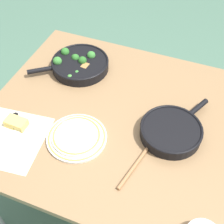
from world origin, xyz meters
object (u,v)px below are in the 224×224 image
skillet_broccoli (79,64)px  dinner_plate_stack (77,137)px  skillet_eggs (171,131)px  wooden_spoon (146,150)px  grater_knife (17,130)px  cheese_block (16,123)px

skillet_broccoli → dinner_plate_stack: bearing=77.2°
skillet_broccoli → skillet_eggs: (0.55, -0.26, -0.00)m
skillet_broccoli → wooden_spoon: size_ratio=1.09×
grater_knife → dinner_plate_stack: size_ratio=0.89×
skillet_broccoli → grater_knife: 0.49m
skillet_broccoli → skillet_eggs: skillet_broccoli is taller
wooden_spoon → grater_knife: (-0.55, -0.11, 0.00)m
wooden_spoon → grater_knife: size_ratio=1.49×
skillet_eggs → dinner_plate_stack: 0.40m
skillet_eggs → cheese_block: skillet_eggs is taller
skillet_eggs → grater_knife: 0.67m
skillet_eggs → wooden_spoon: size_ratio=1.07×
grater_knife → cheese_block: (-0.02, 0.03, 0.01)m
wooden_spoon → grater_knife: bearing=113.5°
skillet_broccoli → grater_knife: bearing=44.7°
grater_knife → cheese_block: cheese_block is taller
skillet_broccoli → wooden_spoon: skillet_broccoli is taller
skillet_broccoli → skillet_eggs: 0.61m
wooden_spoon → grater_knife: 0.56m
skillet_broccoli → grater_knife: skillet_broccoli is taller
cheese_block → dinner_plate_stack: bearing=6.8°
cheese_block → dinner_plate_stack: 0.28m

